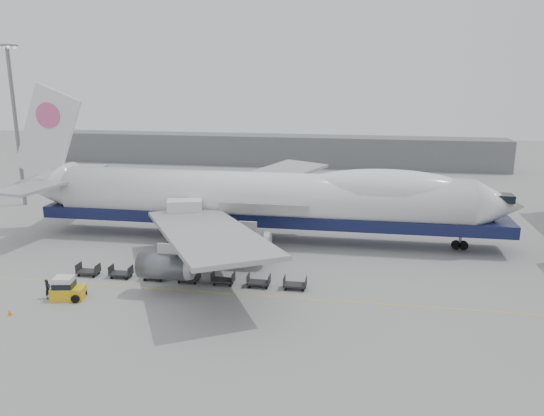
% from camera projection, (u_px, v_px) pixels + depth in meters
% --- Properties ---
extents(ground, '(260.00, 260.00, 0.00)m').
position_uv_depth(ground, '(240.00, 272.00, 57.99)').
color(ground, gray).
rests_on(ground, ground).
extents(apron_line, '(60.00, 0.15, 0.01)m').
position_uv_depth(apron_line, '(227.00, 294.00, 52.25)').
color(apron_line, gold).
rests_on(apron_line, ground).
extents(hangar, '(110.00, 8.00, 7.00)m').
position_uv_depth(hangar, '(265.00, 150.00, 125.63)').
color(hangar, slate).
rests_on(hangar, ground).
extents(floodlight_mast, '(2.40, 2.40, 25.43)m').
position_uv_depth(floodlight_mast, '(15.00, 118.00, 84.20)').
color(floodlight_mast, slate).
rests_on(floodlight_mast, ground).
extents(airliner, '(67.00, 55.30, 19.98)m').
position_uv_depth(airliner, '(265.00, 198.00, 67.96)').
color(airliner, white).
rests_on(airliner, ground).
extents(catering_truck, '(4.98, 3.99, 6.00)m').
position_uv_depth(catering_truck, '(185.00, 220.00, 65.67)').
color(catering_truck, '#172646').
rests_on(catering_truck, ground).
extents(baggage_tug, '(3.31, 2.17, 2.24)m').
position_uv_depth(baggage_tug, '(67.00, 289.00, 50.80)').
color(baggage_tug, yellow).
rests_on(baggage_tug, ground).
extents(ground_worker, '(0.47, 0.71, 1.93)m').
position_uv_depth(ground_worker, '(48.00, 289.00, 50.94)').
color(ground_worker, black).
rests_on(ground_worker, ground).
extents(traffic_cone, '(0.39, 0.39, 0.57)m').
position_uv_depth(traffic_cone, '(10.00, 312.00, 47.51)').
color(traffic_cone, orange).
rests_on(traffic_cone, ground).
extents(dolly_0, '(2.30, 1.35, 1.30)m').
position_uv_depth(dolly_0, '(88.00, 271.00, 56.86)').
color(dolly_0, '#2D2D30').
rests_on(dolly_0, ground).
extents(dolly_1, '(2.30, 1.35, 1.30)m').
position_uv_depth(dolly_1, '(121.00, 273.00, 56.25)').
color(dolly_1, '#2D2D30').
rests_on(dolly_1, ground).
extents(dolly_2, '(2.30, 1.35, 1.30)m').
position_uv_depth(dolly_2, '(154.00, 275.00, 55.65)').
color(dolly_2, '#2D2D30').
rests_on(dolly_2, ground).
extents(dolly_3, '(2.30, 1.35, 1.30)m').
position_uv_depth(dolly_3, '(188.00, 277.00, 55.04)').
color(dolly_3, '#2D2D30').
rests_on(dolly_3, ground).
extents(dolly_4, '(2.30, 1.35, 1.30)m').
position_uv_depth(dolly_4, '(223.00, 279.00, 54.44)').
color(dolly_4, '#2D2D30').
rests_on(dolly_4, ground).
extents(dolly_5, '(2.30, 1.35, 1.30)m').
position_uv_depth(dolly_5, '(259.00, 282.00, 53.84)').
color(dolly_5, '#2D2D30').
rests_on(dolly_5, ground).
extents(dolly_6, '(2.30, 1.35, 1.30)m').
position_uv_depth(dolly_6, '(295.00, 284.00, 53.23)').
color(dolly_6, '#2D2D30').
rests_on(dolly_6, ground).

